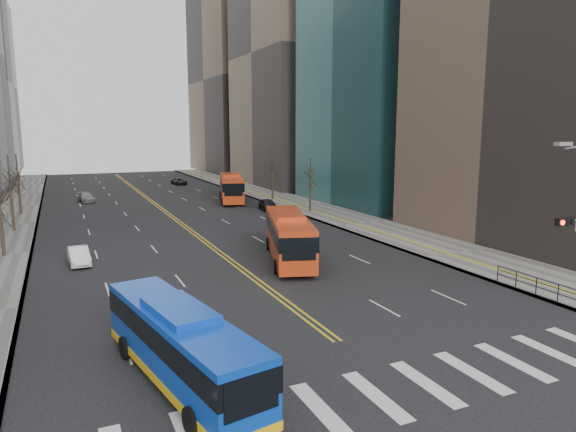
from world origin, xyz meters
The scene contains 15 objects.
ground centered at (0.00, 0.00, 0.00)m, with size 220.00×220.00×0.00m, color black.
sidewalk_right centered at (17.50, 45.00, 0.07)m, with size 7.00×130.00×0.15m, color slate.
sidewalk_left centered at (-16.50, 45.00, 0.07)m, with size 5.00×130.00×0.15m, color slate.
crosswalk centered at (0.00, 0.00, 0.01)m, with size 26.70×4.00×0.01m.
centerline centered at (0.00, 55.00, 0.01)m, with size 0.55×100.00×0.01m.
office_towers centered at (0.12, 68.51, 23.92)m, with size 83.00×134.00×58.00m.
pedestrian_railing centered at (14.30, 6.00, 0.82)m, with size 0.06×6.06×1.02m.
street_trees centered at (-7.18, 34.55, 4.87)m, with size 35.20×47.20×7.60m.
blue_bus centered at (-7.69, 4.00, 1.69)m, with size 4.32×11.20×3.22m.
red_bus_near centered at (4.21, 20.07, 2.05)m, with size 6.11×11.93×3.69m.
red_bus_far centered at (10.28, 53.24, 2.14)m, with size 5.93×12.60×3.87m.
car_white centered at (-10.67, 25.29, 0.65)m, with size 1.39×3.97×1.31m, color white.
car_dark_mid centered at (11.84, 43.33, 0.73)m, with size 1.71×4.26×1.45m, color black.
car_silver centered at (-8.41, 60.85, 0.63)m, with size 1.77×4.34×1.26m, color gray.
car_dark_far centered at (8.29, 77.89, 0.59)m, with size 1.97×4.27×1.19m, color black.
Camera 1 is at (-11.60, -15.10, 10.00)m, focal length 32.00 mm.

